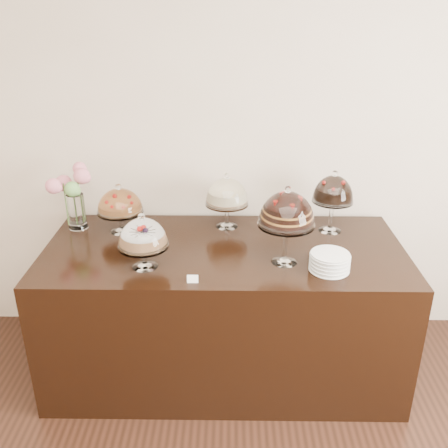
{
  "coord_description": "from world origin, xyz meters",
  "views": [
    {
      "loc": [
        -0.28,
        -0.28,
        2.27
      ],
      "look_at": [
        -0.32,
        2.4,
        1.08
      ],
      "focal_mm": 40.0,
      "sensor_mm": 36.0,
      "label": 1
    }
  ],
  "objects_px": {
    "flower_vase": "(72,192)",
    "cake_stand_cheesecake": "(227,194)",
    "cake_stand_choco_layer": "(287,211)",
    "cake_stand_sugar_sponge": "(143,236)",
    "cake_stand_dark_choco": "(333,192)",
    "cake_stand_fruit_tart": "(120,203)",
    "display_counter": "(224,309)",
    "plate_stack": "(330,262)"
  },
  "relations": [
    {
      "from": "cake_stand_dark_choco",
      "to": "cake_stand_choco_layer",
      "type": "bearing_deg",
      "value": -127.76
    },
    {
      "from": "cake_stand_dark_choco",
      "to": "cake_stand_cheesecake",
      "type": "bearing_deg",
      "value": 175.05
    },
    {
      "from": "flower_vase",
      "to": "cake_stand_fruit_tart",
      "type": "bearing_deg",
      "value": -8.38
    },
    {
      "from": "flower_vase",
      "to": "plate_stack",
      "type": "bearing_deg",
      "value": -19.29
    },
    {
      "from": "flower_vase",
      "to": "cake_stand_dark_choco",
      "type": "bearing_deg",
      "value": -0.48
    },
    {
      "from": "cake_stand_choco_layer",
      "to": "flower_vase",
      "type": "bearing_deg",
      "value": 161.13
    },
    {
      "from": "display_counter",
      "to": "flower_vase",
      "type": "xyz_separation_m",
      "value": [
        -0.98,
        0.27,
        0.7
      ]
    },
    {
      "from": "cake_stand_choco_layer",
      "to": "display_counter",
      "type": "bearing_deg",
      "value": 152.61
    },
    {
      "from": "cake_stand_sugar_sponge",
      "to": "plate_stack",
      "type": "distance_m",
      "value": 1.05
    },
    {
      "from": "cake_stand_dark_choco",
      "to": "flower_vase",
      "type": "distance_m",
      "value": 1.68
    },
    {
      "from": "display_counter",
      "to": "cake_stand_sugar_sponge",
      "type": "height_order",
      "value": "cake_stand_sugar_sponge"
    },
    {
      "from": "display_counter",
      "to": "cake_stand_dark_choco",
      "type": "distance_m",
      "value": 1.03
    },
    {
      "from": "flower_vase",
      "to": "plate_stack",
      "type": "height_order",
      "value": "flower_vase"
    },
    {
      "from": "display_counter",
      "to": "cake_stand_fruit_tart",
      "type": "bearing_deg",
      "value": 161.21
    },
    {
      "from": "cake_stand_fruit_tart",
      "to": "cake_stand_sugar_sponge",
      "type": "bearing_deg",
      "value": -64.53
    },
    {
      "from": "display_counter",
      "to": "cake_stand_dark_choco",
      "type": "xyz_separation_m",
      "value": [
        0.69,
        0.26,
        0.72
      ]
    },
    {
      "from": "cake_stand_sugar_sponge",
      "to": "cake_stand_dark_choco",
      "type": "height_order",
      "value": "cake_stand_dark_choco"
    },
    {
      "from": "display_counter",
      "to": "cake_stand_choco_layer",
      "type": "xyz_separation_m",
      "value": [
        0.35,
        -0.18,
        0.77
      ]
    },
    {
      "from": "cake_stand_cheesecake",
      "to": "flower_vase",
      "type": "bearing_deg",
      "value": -177.43
    },
    {
      "from": "cake_stand_choco_layer",
      "to": "cake_stand_cheesecake",
      "type": "height_order",
      "value": "cake_stand_choco_layer"
    },
    {
      "from": "cake_stand_cheesecake",
      "to": "cake_stand_dark_choco",
      "type": "distance_m",
      "value": 0.68
    },
    {
      "from": "cake_stand_choco_layer",
      "to": "cake_stand_dark_choco",
      "type": "distance_m",
      "value": 0.56
    },
    {
      "from": "display_counter",
      "to": "plate_stack",
      "type": "height_order",
      "value": "plate_stack"
    },
    {
      "from": "cake_stand_fruit_tart",
      "to": "cake_stand_dark_choco",
      "type": "bearing_deg",
      "value": 1.34
    },
    {
      "from": "cake_stand_choco_layer",
      "to": "cake_stand_cheesecake",
      "type": "xyz_separation_m",
      "value": [
        -0.34,
        0.5,
        -0.09
      ]
    },
    {
      "from": "cake_stand_choco_layer",
      "to": "flower_vase",
      "type": "distance_m",
      "value": 1.41
    },
    {
      "from": "cake_stand_dark_choco",
      "to": "flower_vase",
      "type": "bearing_deg",
      "value": 179.52
    },
    {
      "from": "cake_stand_sugar_sponge",
      "to": "display_counter",
      "type": "bearing_deg",
      "value": 28.74
    },
    {
      "from": "cake_stand_choco_layer",
      "to": "cake_stand_dark_choco",
      "type": "relative_size",
      "value": 1.13
    },
    {
      "from": "cake_stand_sugar_sponge",
      "to": "plate_stack",
      "type": "relative_size",
      "value": 1.49
    },
    {
      "from": "cake_stand_sugar_sponge",
      "to": "cake_stand_dark_choco",
      "type": "relative_size",
      "value": 0.79
    },
    {
      "from": "cake_stand_cheesecake",
      "to": "plate_stack",
      "type": "bearing_deg",
      "value": -45.91
    },
    {
      "from": "plate_stack",
      "to": "cake_stand_dark_choco",
      "type": "bearing_deg",
      "value": 79.39
    },
    {
      "from": "cake_stand_fruit_tart",
      "to": "plate_stack",
      "type": "bearing_deg",
      "value": -21.8
    },
    {
      "from": "cake_stand_dark_choco",
      "to": "flower_vase",
      "type": "height_order",
      "value": "flower_vase"
    },
    {
      "from": "cake_stand_sugar_sponge",
      "to": "plate_stack",
      "type": "xyz_separation_m",
      "value": [
        1.04,
        -0.03,
        -0.14
      ]
    },
    {
      "from": "cake_stand_dark_choco",
      "to": "cake_stand_sugar_sponge",
      "type": "bearing_deg",
      "value": -156.05
    },
    {
      "from": "display_counter",
      "to": "cake_stand_sugar_sponge",
      "type": "relative_size",
      "value": 6.72
    },
    {
      "from": "cake_stand_fruit_tart",
      "to": "flower_vase",
      "type": "bearing_deg",
      "value": 171.62
    },
    {
      "from": "cake_stand_choco_layer",
      "to": "cake_stand_sugar_sponge",
      "type": "bearing_deg",
      "value": -175.4
    },
    {
      "from": "flower_vase",
      "to": "cake_stand_cheesecake",
      "type": "bearing_deg",
      "value": 2.57
    },
    {
      "from": "cake_stand_cheesecake",
      "to": "plate_stack",
      "type": "height_order",
      "value": "cake_stand_cheesecake"
    }
  ]
}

